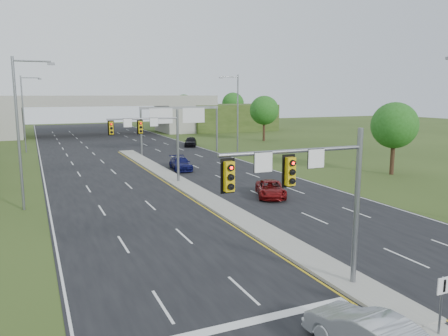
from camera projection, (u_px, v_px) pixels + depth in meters
ground at (353, 285)px, 19.41m from camera, size 240.00×240.00×0.00m
road at (152, 167)px, 50.97m from camera, size 24.00×160.00×0.02m
median at (185, 185)px, 40.13m from camera, size 2.00×54.00×0.16m
median_nose at (427, 326)px, 15.79m from camera, size 2.00×2.00×0.16m
lane_markings at (161, 176)px, 45.24m from camera, size 23.72×160.00×0.01m
signal_mast_near at (315, 186)px, 17.65m from camera, size 6.62×0.60×7.00m
signal_mast_far at (154, 134)px, 40.19m from camera, size 6.62×0.60×7.00m
keep_right_sign at (442, 296)px, 15.08m from camera, size 0.60×0.13×2.20m
sign_gantry at (179, 117)px, 61.70m from camera, size 11.58×0.44×6.67m
overpass at (96, 118)px, 90.94m from camera, size 80.00×14.00×8.10m
lightpole_l_mid at (21, 127)px, 31.12m from camera, size 2.85×0.25×11.00m
lightpole_l_far at (25, 110)px, 62.67m from camera, size 2.85×0.25×11.00m
lightpole_r_far at (236, 111)px, 59.76m from camera, size 2.85×0.25×11.00m
tree_r_near at (394, 125)px, 45.36m from camera, size 4.80×4.80×7.60m
tree_r_mid at (264, 110)px, 78.45m from camera, size 5.20×5.20×8.12m
tree_back_c at (184, 105)px, 112.81m from camera, size 5.60×5.60×8.32m
tree_back_d at (233, 104)px, 118.35m from camera, size 6.00×6.00×8.85m
car_silver at (369, 336)px, 13.91m from camera, size 2.21×4.81×1.53m
car_far_a at (271, 189)px, 35.99m from camera, size 3.85×5.21×1.32m
car_far_b at (181, 164)px, 48.81m from camera, size 2.52×5.08×1.42m
car_far_c at (191, 141)px, 70.94m from camera, size 3.45×4.89×1.55m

